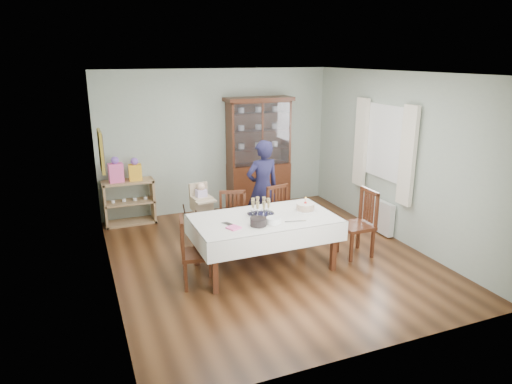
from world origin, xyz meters
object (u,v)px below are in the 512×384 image
chair_end_left (197,265)px  gift_bag_pink (116,171)px  sideboard (129,202)px  gift_bag_orange (135,170)px  china_cabinet (259,152)px  woman (262,188)px  chair_end_right (356,236)px  chair_far_left (234,236)px  high_chair (202,216)px  birthday_cake (305,207)px  champagne_tray (261,210)px  chair_far_right (283,228)px  dining_table (264,242)px

chair_end_left → gift_bag_pink: (-0.71, 2.69, 0.72)m
sideboard → gift_bag_orange: bearing=-8.0°
china_cabinet → woman: bearing=-109.6°
sideboard → chair_end_right: 4.04m
chair_far_left → chair_end_right: (1.71, -0.75, 0.02)m
high_chair → gift_bag_orange: bearing=120.1°
chair_end_left → birthday_cake: size_ratio=3.12×
champagne_tray → birthday_cake: bearing=-6.4°
high_chair → sideboard: bearing=123.8°
chair_far_right → champagne_tray: (-0.62, -0.55, 0.55)m
china_cabinet → champagne_tray: size_ratio=5.61×
sideboard → chair_far_right: (2.16, -1.90, -0.12)m
chair_end_left → woman: 2.10m
sideboard → high_chair: bearing=-48.2°
sideboard → champagne_tray: size_ratio=2.32×
champagne_tray → birthday_cake: size_ratio=1.28×
dining_table → sideboard: 3.00m
high_chair → chair_far_left: bearing=-78.4°
high_chair → birthday_cake: (1.18, -1.37, 0.44)m
dining_table → champagne_tray: (-0.00, 0.12, 0.45)m
champagne_tray → birthday_cake: 0.67m
china_cabinet → gift_bag_orange: china_cabinet is taller
woman → china_cabinet: bearing=-115.5°
china_cabinet → woman: size_ratio=1.35×
china_cabinet → birthday_cake: size_ratio=7.20×
chair_far_left → chair_end_left: (-0.78, -0.77, -0.00)m
champagne_tray → sideboard: bearing=122.2°
high_chair → gift_bag_pink: 1.77m
chair_end_right → birthday_cake: chair_end_right is taller
woman → champagne_tray: woman is taller
birthday_cake → gift_bag_orange: bearing=129.6°
woman → gift_bag_pink: 2.59m
champagne_tray → woman: bearing=66.1°
gift_bag_orange → chair_end_right: bearing=-42.8°
chair_far_left → birthday_cake: birthday_cake is taller
sideboard → birthday_cake: 3.38m
sideboard → woman: woman is taller
chair_end_right → gift_bag_orange: bearing=-133.0°
gift_bag_pink → sideboard: bearing=6.2°
high_chair → birthday_cake: 1.87m
sideboard → chair_end_right: size_ratio=0.89×
chair_far_right → chair_end_right: size_ratio=0.93×
china_cabinet → gift_bag_pink: (-2.68, 0.00, -0.12)m
chair_far_right → gift_bag_orange: size_ratio=2.31×
dining_table → gift_bag_orange: 2.97m
chair_end_left → gift_bag_orange: size_ratio=2.32×
woman → gift_bag_pink: (-2.22, 1.32, 0.19)m
woman → gift_bag_orange: (-1.89, 1.32, 0.17)m
china_cabinet → chair_far_left: size_ratio=2.29×
woman → dining_table: bearing=62.4°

